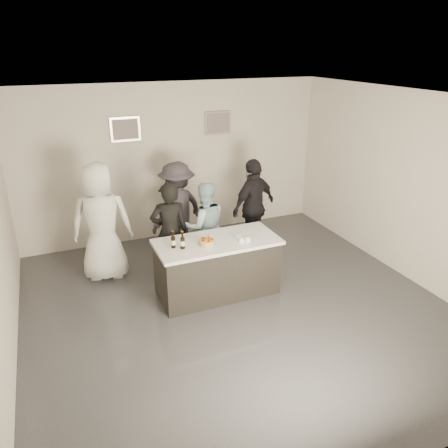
# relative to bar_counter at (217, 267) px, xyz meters

# --- Properties ---
(floor) EXTENTS (6.00, 6.00, 0.00)m
(floor) POSITION_rel_bar_counter_xyz_m (0.11, -0.50, -0.45)
(floor) COLOR #3D3D42
(floor) RESTS_ON ground
(ceiling) EXTENTS (6.00, 6.00, 0.00)m
(ceiling) POSITION_rel_bar_counter_xyz_m (0.11, -0.50, 2.55)
(ceiling) COLOR white
(wall_back) EXTENTS (6.00, 0.04, 3.00)m
(wall_back) POSITION_rel_bar_counter_xyz_m (0.11, 2.50, 1.05)
(wall_back) COLOR beige
(wall_back) RESTS_ON ground
(wall_front) EXTENTS (6.00, 0.04, 3.00)m
(wall_front) POSITION_rel_bar_counter_xyz_m (0.11, -3.50, 1.05)
(wall_front) COLOR beige
(wall_front) RESTS_ON ground
(wall_right) EXTENTS (0.04, 6.00, 3.00)m
(wall_right) POSITION_rel_bar_counter_xyz_m (3.11, -0.50, 1.05)
(wall_right) COLOR beige
(wall_right) RESTS_ON ground
(picture_left) EXTENTS (0.54, 0.04, 0.44)m
(picture_left) POSITION_rel_bar_counter_xyz_m (-0.79, 2.47, 1.75)
(picture_left) COLOR #B2B2B7
(picture_left) RESTS_ON wall_back
(picture_right) EXTENTS (0.54, 0.04, 0.44)m
(picture_right) POSITION_rel_bar_counter_xyz_m (1.01, 2.47, 1.75)
(picture_right) COLOR #B2B2B7
(picture_right) RESTS_ON wall_back
(bar_counter) EXTENTS (1.86, 0.86, 0.90)m
(bar_counter) POSITION_rel_bar_counter_xyz_m (0.00, 0.00, 0.00)
(bar_counter) COLOR white
(bar_counter) RESTS_ON ground
(cake) EXTENTS (0.23, 0.23, 0.07)m
(cake) POSITION_rel_bar_counter_xyz_m (-0.20, -0.09, 0.49)
(cake) COLOR #EFA719
(cake) RESTS_ON bar_counter
(beer_bottle_a) EXTENTS (0.07, 0.07, 0.26)m
(beer_bottle_a) POSITION_rel_bar_counter_xyz_m (-0.67, 0.01, 0.58)
(beer_bottle_a) COLOR black
(beer_bottle_a) RESTS_ON bar_counter
(beer_bottle_b) EXTENTS (0.07, 0.07, 0.26)m
(beer_bottle_b) POSITION_rel_bar_counter_xyz_m (-0.56, -0.07, 0.58)
(beer_bottle_b) COLOR black
(beer_bottle_b) RESTS_ON bar_counter
(tumbler_cluster) EXTENTS (0.19, 0.19, 0.08)m
(tumbler_cluster) POSITION_rel_bar_counter_xyz_m (0.36, -0.15, 0.49)
(tumbler_cluster) COLOR yellow
(tumbler_cluster) RESTS_ON bar_counter
(candles) EXTENTS (0.24, 0.08, 0.01)m
(candles) POSITION_rel_bar_counter_xyz_m (-0.35, -0.27, 0.45)
(candles) COLOR pink
(candles) RESTS_ON bar_counter
(person_main_black) EXTENTS (0.65, 0.46, 1.67)m
(person_main_black) POSITION_rel_bar_counter_xyz_m (-0.53, 0.72, 0.38)
(person_main_black) COLOR black
(person_main_black) RESTS_ON ground
(person_main_blue) EXTENTS (0.80, 0.65, 1.55)m
(person_main_blue) POSITION_rel_bar_counter_xyz_m (0.12, 0.85, 0.33)
(person_main_blue) COLOR #A4CBD7
(person_main_blue) RESTS_ON ground
(person_guest_left) EXTENTS (1.07, 0.81, 1.96)m
(person_guest_left) POSITION_rel_bar_counter_xyz_m (-1.51, 1.20, 0.53)
(person_guest_left) COLOR white
(person_guest_left) RESTS_ON ground
(person_guest_right) EXTENTS (1.12, 0.79, 1.77)m
(person_guest_right) POSITION_rel_bar_counter_xyz_m (1.18, 1.16, 0.43)
(person_guest_right) COLOR black
(person_guest_right) RESTS_ON ground
(person_guest_back) EXTENTS (1.29, 1.07, 1.73)m
(person_guest_back) POSITION_rel_bar_counter_xyz_m (-0.13, 1.60, 0.42)
(person_guest_back) COLOR #342F38
(person_guest_back) RESTS_ON ground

